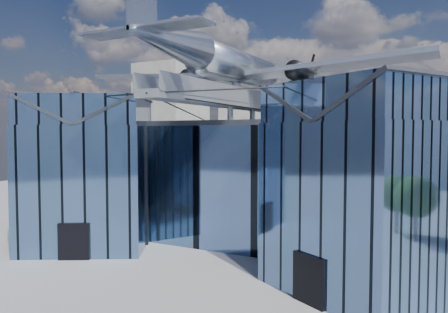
% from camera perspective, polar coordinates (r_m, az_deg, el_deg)
% --- Properties ---
extents(ground_plane, '(120.00, 120.00, 0.00)m').
position_cam_1_polar(ground_plane, '(31.51, -1.77, -13.36)').
color(ground_plane, gray).
extents(museum, '(32.88, 24.50, 17.60)m').
position_cam_1_polar(museum, '(35.55, 2.91, -2.39)').
color(museum, '#4A6998').
rests_on(museum, ground).
extents(bg_towers, '(77.00, 24.50, 26.00)m').
position_cam_1_polar(bg_towers, '(77.89, 18.13, 3.68)').
color(bg_towers, gray).
rests_on(bg_towers, ground).
extents(tree_side_w, '(3.80, 3.80, 5.84)m').
position_cam_1_polar(tree_side_w, '(53.39, -23.38, -2.54)').
color(tree_side_w, '#331E14').
rests_on(tree_side_w, ground).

